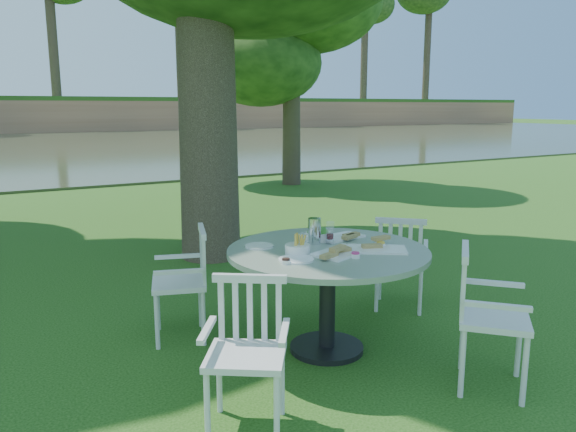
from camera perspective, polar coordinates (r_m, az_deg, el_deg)
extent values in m
plane|color=#153D0C|center=(5.17, 1.13, -9.65)|extent=(140.00, 140.00, 0.00)
cylinder|color=black|center=(4.41, 3.94, -13.19)|extent=(0.56, 0.56, 0.04)
cylinder|color=black|center=(4.27, 4.01, -8.55)|extent=(0.12, 0.12, 0.72)
cylinder|color=gray|center=(4.16, 4.08, -3.63)|extent=(1.49, 1.49, 0.04)
cylinder|color=silver|center=(5.47, 13.34, -6.42)|extent=(0.03, 0.03, 0.43)
cylinder|color=silver|center=(5.48, 9.32, -6.21)|extent=(0.03, 0.03, 0.43)
cylinder|color=silver|center=(5.14, 13.29, -7.55)|extent=(0.03, 0.03, 0.43)
cylinder|color=silver|center=(5.15, 9.00, -7.33)|extent=(0.03, 0.03, 0.43)
cube|color=silver|center=(5.24, 11.33, -4.42)|extent=(0.60, 0.60, 0.04)
cube|color=silver|center=(5.00, 11.31, -2.78)|extent=(0.34, 0.33, 0.44)
cylinder|color=silver|center=(4.82, -13.09, -8.76)|extent=(0.04, 0.04, 0.44)
cylinder|color=silver|center=(4.46, -13.17, -10.44)|extent=(0.04, 0.04, 0.44)
cylinder|color=silver|center=(4.82, -8.88, -8.58)|extent=(0.04, 0.04, 0.44)
cylinder|color=silver|center=(4.46, -8.59, -10.25)|extent=(0.04, 0.04, 0.44)
cube|color=silver|center=(4.56, -11.04, -6.67)|extent=(0.53, 0.55, 0.04)
cube|color=silver|center=(4.51, -8.66, -4.08)|extent=(0.18, 0.44, 0.45)
cylinder|color=silver|center=(3.26, -8.20, -18.82)|extent=(0.03, 0.03, 0.43)
cylinder|color=silver|center=(3.21, -1.16, -19.24)|extent=(0.03, 0.03, 0.43)
cylinder|color=silver|center=(3.55, -7.00, -16.11)|extent=(0.03, 0.03, 0.43)
cylinder|color=silver|center=(3.50, -0.62, -16.42)|extent=(0.03, 0.03, 0.43)
cube|color=silver|center=(3.27, -4.31, -14.03)|extent=(0.59, 0.58, 0.04)
cube|color=silver|center=(3.36, -3.89, -9.58)|extent=(0.38, 0.28, 0.44)
cylinder|color=silver|center=(3.86, 22.91, -14.35)|extent=(0.04, 0.04, 0.46)
cylinder|color=silver|center=(4.24, 22.39, -12.02)|extent=(0.04, 0.04, 0.46)
cylinder|color=silver|center=(3.84, 17.28, -14.12)|extent=(0.04, 0.04, 0.46)
cylinder|color=silver|center=(4.21, 17.30, -11.79)|extent=(0.04, 0.04, 0.46)
cube|color=silver|center=(3.94, 20.21, -9.69)|extent=(0.64, 0.63, 0.04)
cube|color=silver|center=(3.86, 17.38, -6.56)|extent=(0.37, 0.35, 0.47)
cube|color=white|center=(4.04, 5.39, -3.68)|extent=(0.48, 0.38, 0.02)
cube|color=white|center=(4.16, 9.05, -3.36)|extent=(0.48, 0.44, 0.02)
cube|color=white|center=(4.51, 5.34, -2.14)|extent=(0.40, 0.26, 0.02)
cylinder|color=white|center=(3.85, 0.83, -4.42)|extent=(0.24, 0.24, 0.01)
cylinder|color=white|center=(4.22, -2.94, -3.05)|extent=(0.21, 0.21, 0.01)
cylinder|color=white|center=(4.00, 0.96, -3.39)|extent=(0.18, 0.18, 0.07)
cylinder|color=white|center=(4.41, 3.06, -2.06)|extent=(0.20, 0.20, 0.07)
cylinder|color=silver|center=(4.29, 2.71, -1.53)|extent=(0.10, 0.10, 0.20)
cylinder|color=white|center=(4.29, 4.29, -1.72)|extent=(0.06, 0.06, 0.17)
cylinder|color=white|center=(4.16, 1.62, -2.53)|extent=(0.06, 0.06, 0.11)
cylinder|color=white|center=(4.11, 1.69, -2.61)|extent=(0.07, 0.07, 0.12)
cylinder|color=white|center=(3.93, 6.86, -4.03)|extent=(0.07, 0.07, 0.03)
cylinder|color=white|center=(4.25, 9.40, -2.96)|extent=(0.07, 0.07, 0.03)
cylinder|color=white|center=(4.32, 9.28, -2.70)|extent=(0.08, 0.08, 0.03)
cylinder|color=white|center=(3.76, -0.22, -4.69)|extent=(0.06, 0.06, 0.03)
ellipsoid|color=#1A3811|center=(13.37, 0.37, 15.29)|extent=(3.00, 3.00, 2.10)
cube|color=#323A22|center=(27.30, -25.09, 6.21)|extent=(100.00, 28.00, 0.12)
cylinder|color=black|center=(45.77, -21.74, 18.98)|extent=(0.70, 0.70, 13.00)
cylinder|color=black|center=(48.08, -10.48, 19.14)|extent=(0.70, 0.70, 13.00)
cylinder|color=black|center=(51.87, -0.58, 18.71)|extent=(0.70, 0.70, 13.00)
cylinder|color=black|center=(56.84, 7.73, 17.94)|extent=(0.70, 0.70, 13.00)
cylinder|color=black|center=(62.72, 14.53, 17.05)|extent=(0.70, 0.70, 13.00)
ellipsoid|color=#1A3811|center=(63.15, 14.68, 19.98)|extent=(5.60, 5.60, 4.48)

